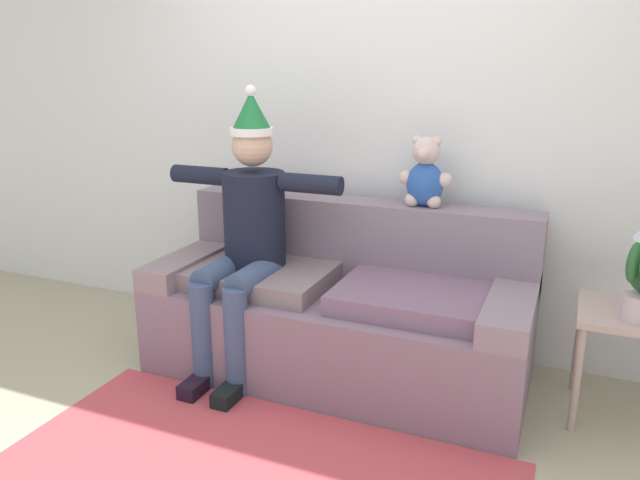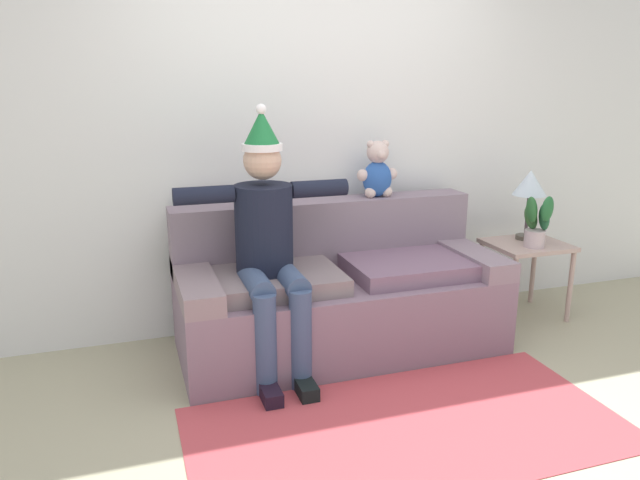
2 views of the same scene
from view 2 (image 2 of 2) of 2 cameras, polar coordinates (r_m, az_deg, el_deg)
The scene contains 9 objects.
ground_plane at distance 3.19m, azimuth 8.27°, elevation -17.14°, with size 10.00×10.00×0.00m, color tan.
back_wall at distance 4.15m, azimuth -0.68°, elevation 10.36°, with size 7.00×0.10×2.70m, color silver.
couch at distance 3.89m, azimuth 1.68°, elevation -5.04°, with size 2.02×0.88×0.92m.
person_seated at distance 3.46m, azimuth -4.94°, elevation 0.05°, with size 1.02×0.77×1.55m.
teddy_bear at distance 4.08m, azimuth 5.46°, elevation 6.47°, with size 0.29×0.17×0.38m.
side_table at distance 4.58m, azimuth 18.93°, elevation -1.31°, with size 0.54×0.47×0.55m.
table_lamp at distance 4.57m, azimuth 19.24°, elevation 4.84°, with size 0.24×0.24×0.51m.
potted_plant at distance 4.41m, azimuth 19.85°, elevation 1.59°, with size 0.19×0.22×0.38m.
area_rug at distance 3.18m, azimuth 8.33°, elevation -17.14°, with size 2.18×1.09×0.01m, color #BB454C.
Camera 2 is at (-1.25, -2.39, 1.69)m, focal length 33.82 mm.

